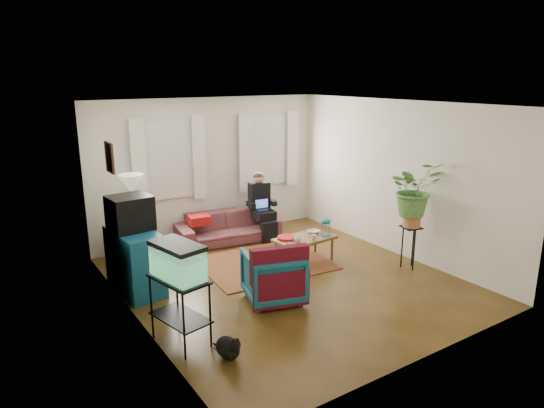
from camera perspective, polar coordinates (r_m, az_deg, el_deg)
floor at (r=7.36m, az=1.73°, el=-8.99°), size 4.50×5.00×0.01m
ceiling at (r=6.73m, az=1.90°, el=11.67°), size 4.50×5.00×0.01m
wall_back at (r=9.04m, az=-7.33°, el=4.11°), size 4.50×0.01×2.60m
wall_front at (r=5.18m, az=17.94°, el=-4.82°), size 4.50×0.01×2.60m
wall_left at (r=5.98m, az=-16.17°, el=-2.04°), size 0.01×5.00×2.60m
wall_right at (r=8.40m, az=14.52°, el=2.91°), size 0.01×5.00×2.60m
window_left at (r=8.67m, az=-12.09°, el=5.11°), size 1.08×0.04×1.38m
window_right at (r=9.59m, az=-0.56°, el=6.36°), size 1.08×0.04×1.38m
curtains_left at (r=8.60m, az=-11.89°, el=5.03°), size 1.36×0.06×1.50m
curtains_right at (r=9.52m, az=-0.30°, el=6.30°), size 1.36×0.06×1.50m
picture_frame at (r=6.64m, az=-18.50°, el=5.22°), size 0.04×0.32×0.40m
area_rug at (r=7.97m, az=-0.93°, el=-6.97°), size 2.12×1.76×0.01m
sofa at (r=8.92m, az=-5.24°, el=-2.15°), size 1.96×0.98×0.74m
seated_person at (r=9.12m, az=-1.28°, el=-0.46°), size 0.54×0.64×1.12m
side_table at (r=8.17m, az=-15.76°, el=-4.15°), size 0.54×0.54×0.78m
table_lamp at (r=7.97m, az=-16.13°, el=0.77°), size 0.40×0.40×0.71m
dresser at (r=7.11m, az=-15.80°, el=-6.52°), size 0.59×1.04×0.90m
crt_tv at (r=7.00m, az=-16.37°, el=-0.99°), size 0.59×0.55×0.48m
aquarium_stand at (r=5.72m, az=-10.73°, el=-12.23°), size 0.54×0.78×0.80m
aquarium at (r=5.47m, az=-11.04°, el=-6.54°), size 0.49×0.71×0.42m
black_cat at (r=5.48m, az=-5.24°, el=-16.26°), size 0.25×0.37×0.30m
armchair at (r=6.62m, az=0.13°, el=-8.18°), size 0.91×0.88×0.77m
serape_throw at (r=6.30m, az=0.94°, el=-7.85°), size 0.79×0.38×0.63m
coffee_table at (r=8.02m, az=3.83°, el=-5.34°), size 1.02×0.61×0.41m
cup_a at (r=7.74m, az=3.04°, el=-4.16°), size 0.12×0.12×0.09m
cup_b at (r=7.86m, az=4.89°, el=-3.91°), size 0.10×0.10×0.08m
bowl at (r=8.18m, az=4.87°, el=-3.26°), size 0.21×0.21×0.05m
snack_tray at (r=7.88m, az=1.73°, el=-3.98°), size 0.33×0.33×0.04m
birdcage at (r=8.04m, az=6.35°, el=-2.75°), size 0.17×0.17×0.29m
plant_stand at (r=8.00m, az=15.89°, el=-4.92°), size 0.35×0.35×0.69m
potted_plant at (r=7.77m, az=16.31°, el=0.76°), size 0.92×0.84×0.87m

